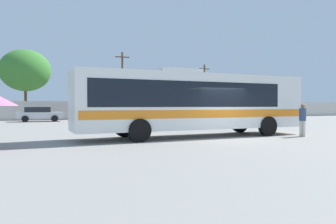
{
  "coord_description": "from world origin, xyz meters",
  "views": [
    {
      "loc": [
        -8.2,
        -13.27,
        1.63
      ],
      "look_at": [
        -1.63,
        3.91,
        1.24
      ],
      "focal_mm": 33.97,
      "sensor_mm": 36.0,
      "label": 1
    }
  ],
  "objects_px": {
    "roadside_tree_left": "(25,70)",
    "roadside_tree_midleft": "(85,86)",
    "utility_pole_near": "(122,84)",
    "utility_pole_far": "(204,89)",
    "parked_car_leftmost_silver": "(39,114)",
    "parked_car_second_red": "(96,113)",
    "attendant_by_bus_door": "(303,118)",
    "coach_bus_white_orange": "(191,101)"
  },
  "relations": [
    {
      "from": "parked_car_leftmost_silver",
      "to": "roadside_tree_midleft",
      "type": "relative_size",
      "value": 0.77
    },
    {
      "from": "coach_bus_white_orange",
      "to": "roadside_tree_left",
      "type": "bearing_deg",
      "value": 109.02
    },
    {
      "from": "attendant_by_bus_door",
      "to": "parked_car_second_red",
      "type": "xyz_separation_m",
      "value": [
        -7.62,
        20.97,
        -0.18
      ]
    },
    {
      "from": "parked_car_leftmost_silver",
      "to": "coach_bus_white_orange",
      "type": "bearing_deg",
      "value": -68.31
    },
    {
      "from": "utility_pole_near",
      "to": "utility_pole_far",
      "type": "height_order",
      "value": "utility_pole_near"
    },
    {
      "from": "utility_pole_near",
      "to": "attendant_by_bus_door",
      "type": "bearing_deg",
      "value": -82.56
    },
    {
      "from": "utility_pole_near",
      "to": "utility_pole_far",
      "type": "bearing_deg",
      "value": 6.67
    },
    {
      "from": "coach_bus_white_orange",
      "to": "utility_pole_far",
      "type": "relative_size",
      "value": 1.66
    },
    {
      "from": "utility_pole_near",
      "to": "parked_car_second_red",
      "type": "bearing_deg",
      "value": -125.8
    },
    {
      "from": "coach_bus_white_orange",
      "to": "attendant_by_bus_door",
      "type": "relative_size",
      "value": 7.27
    },
    {
      "from": "roadside_tree_midleft",
      "to": "parked_car_second_red",
      "type": "bearing_deg",
      "value": -89.05
    },
    {
      "from": "parked_car_second_red",
      "to": "roadside_tree_left",
      "type": "relative_size",
      "value": 0.5
    },
    {
      "from": "roadside_tree_left",
      "to": "roadside_tree_midleft",
      "type": "distance_m",
      "value": 7.29
    },
    {
      "from": "roadside_tree_left",
      "to": "parked_car_leftmost_silver",
      "type": "bearing_deg",
      "value": -77.9
    },
    {
      "from": "coach_bus_white_orange",
      "to": "utility_pole_near",
      "type": "distance_m",
      "value": 24.91
    },
    {
      "from": "attendant_by_bus_door",
      "to": "roadside_tree_midleft",
      "type": "relative_size",
      "value": 0.3
    },
    {
      "from": "utility_pole_near",
      "to": "roadside_tree_midleft",
      "type": "distance_m",
      "value": 5.3
    },
    {
      "from": "parked_car_second_red",
      "to": "utility_pole_far",
      "type": "height_order",
      "value": "utility_pole_far"
    },
    {
      "from": "coach_bus_white_orange",
      "to": "roadside_tree_midleft",
      "type": "bearing_deg",
      "value": 94.72
    },
    {
      "from": "coach_bus_white_orange",
      "to": "utility_pole_far",
      "type": "bearing_deg",
      "value": 61.24
    },
    {
      "from": "attendant_by_bus_door",
      "to": "roadside_tree_left",
      "type": "xyz_separation_m",
      "value": [
        -14.84,
        29.21,
        4.88
      ]
    },
    {
      "from": "coach_bus_white_orange",
      "to": "parked_car_leftmost_silver",
      "type": "bearing_deg",
      "value": 111.69
    },
    {
      "from": "parked_car_leftmost_silver",
      "to": "parked_car_second_red",
      "type": "height_order",
      "value": "parked_car_second_red"
    },
    {
      "from": "roadside_tree_left",
      "to": "parked_car_second_red",
      "type": "bearing_deg",
      "value": -48.73
    },
    {
      "from": "utility_pole_near",
      "to": "parked_car_leftmost_silver",
      "type": "bearing_deg",
      "value": -150.9
    },
    {
      "from": "parked_car_leftmost_silver",
      "to": "parked_car_second_red",
      "type": "xyz_separation_m",
      "value": [
        5.54,
        -0.35,
        0.01
      ]
    },
    {
      "from": "attendant_by_bus_door",
      "to": "roadside_tree_midleft",
      "type": "height_order",
      "value": "roadside_tree_midleft"
    },
    {
      "from": "attendant_by_bus_door",
      "to": "roadside_tree_midleft",
      "type": "xyz_separation_m",
      "value": [
        -7.76,
        29.82,
        3.24
      ]
    },
    {
      "from": "roadside_tree_left",
      "to": "roadside_tree_midleft",
      "type": "bearing_deg",
      "value": 5.0
    },
    {
      "from": "utility_pole_far",
      "to": "roadside_tree_midleft",
      "type": "bearing_deg",
      "value": 174.24
    },
    {
      "from": "coach_bus_white_orange",
      "to": "utility_pole_near",
      "type": "xyz_separation_m",
      "value": [
        1.98,
        24.71,
        2.5
      ]
    },
    {
      "from": "utility_pole_far",
      "to": "roadside_tree_midleft",
      "type": "height_order",
      "value": "utility_pole_far"
    },
    {
      "from": "attendant_by_bus_door",
      "to": "roadside_tree_left",
      "type": "distance_m",
      "value": 33.12
    },
    {
      "from": "attendant_by_bus_door",
      "to": "utility_pole_near",
      "type": "bearing_deg",
      "value": 97.44
    },
    {
      "from": "parked_car_leftmost_silver",
      "to": "utility_pole_near",
      "type": "bearing_deg",
      "value": 29.1
    },
    {
      "from": "utility_pole_near",
      "to": "utility_pole_far",
      "type": "distance_m",
      "value": 12.47
    },
    {
      "from": "utility_pole_far",
      "to": "attendant_by_bus_door",
      "type": "bearing_deg",
      "value": -107.53
    },
    {
      "from": "utility_pole_near",
      "to": "roadside_tree_midleft",
      "type": "xyz_separation_m",
      "value": [
        -4.28,
        3.13,
        -0.14
      ]
    },
    {
      "from": "coach_bus_white_orange",
      "to": "roadside_tree_left",
      "type": "height_order",
      "value": "roadside_tree_left"
    },
    {
      "from": "utility_pole_near",
      "to": "roadside_tree_left",
      "type": "height_order",
      "value": "roadside_tree_left"
    },
    {
      "from": "parked_car_leftmost_silver",
      "to": "roadside_tree_midleft",
      "type": "xyz_separation_m",
      "value": [
        5.39,
        8.51,
        3.43
      ]
    },
    {
      "from": "attendant_by_bus_door",
      "to": "utility_pole_near",
      "type": "height_order",
      "value": "utility_pole_near"
    }
  ]
}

